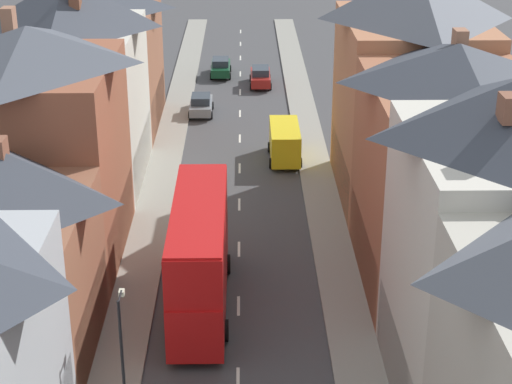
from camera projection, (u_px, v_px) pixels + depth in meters
The scene contains 10 objects.
pavement_left at pixel (158, 191), 53.79m from camera, with size 2.20×104.00×0.14m, color gray.
pavement_right at pixel (320, 190), 53.93m from camera, with size 2.20×104.00×0.14m, color gray.
centre_line_dashes at pixel (239, 204), 52.05m from camera, with size 0.14×97.80×0.01m.
terrace_row_left at pixel (3, 212), 37.05m from camera, with size 8.00×69.36×13.02m.
double_decker_bus_lead at pixel (199, 254), 39.91m from camera, with size 2.74×10.80×5.30m.
car_near_blue at pixel (221, 67), 78.75m from camera, with size 1.90×4.44×1.65m.
car_parked_right_a at pixel (260, 76), 75.67m from camera, with size 1.90×4.56×1.71m.
car_mid_black at pixel (201, 104), 68.13m from camera, with size 1.90×4.12×1.61m.
delivery_van at pixel (285, 141), 58.54m from camera, with size 2.20×5.20×2.41m.
street_lamp at pixel (122, 352), 31.69m from camera, with size 0.20×1.12×5.50m.
Camera 1 is at (0.31, -11.58, 21.14)m, focal length 60.00 mm.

